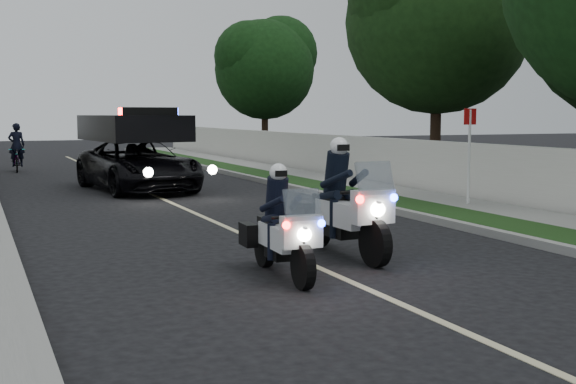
{
  "coord_description": "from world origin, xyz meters",
  "views": [
    {
      "loc": [
        -4.59,
        -5.13,
        2.24
      ],
      "look_at": [
        0.01,
        5.61,
        1.0
      ],
      "focal_mm": 46.2,
      "sensor_mm": 36.0,
      "label": 1
    }
  ],
  "objects": [
    {
      "name": "ground",
      "position": [
        0.0,
        0.0,
        0.0
      ],
      "size": [
        120.0,
        120.0,
        0.0
      ],
      "primitive_type": "plane",
      "color": "black",
      "rests_on": "ground"
    },
    {
      "name": "curb_right",
      "position": [
        4.1,
        10.0,
        0.07
      ],
      "size": [
        0.2,
        60.0,
        0.15
      ],
      "primitive_type": "cube",
      "color": "gray",
      "rests_on": "ground"
    },
    {
      "name": "grass_verge",
      "position": [
        4.8,
        10.0,
        0.08
      ],
      "size": [
        1.2,
        60.0,
        0.16
      ],
      "primitive_type": "cube",
      "color": "#193814",
      "rests_on": "ground"
    },
    {
      "name": "sidewalk_right",
      "position": [
        6.1,
        10.0,
        0.08
      ],
      "size": [
        1.4,
        60.0,
        0.16
      ],
      "primitive_type": "cube",
      "color": "gray",
      "rests_on": "ground"
    },
    {
      "name": "property_wall",
      "position": [
        7.1,
        10.0,
        0.75
      ],
      "size": [
        0.22,
        60.0,
        1.5
      ],
      "primitive_type": "cube",
      "color": "beige",
      "rests_on": "ground"
    },
    {
      "name": "curb_left",
      "position": [
        -4.1,
        10.0,
        0.07
      ],
      "size": [
        0.2,
        60.0,
        0.15
      ],
      "primitive_type": "cube",
      "color": "gray",
      "rests_on": "ground"
    },
    {
      "name": "lane_marking",
      "position": [
        0.0,
        10.0,
        0.0
      ],
      "size": [
        0.12,
        50.0,
        0.01
      ],
      "primitive_type": "cube",
      "color": "#BFB78C",
      "rests_on": "ground"
    },
    {
      "name": "police_moto_left",
      "position": [
        -0.72,
        4.11,
        0.0
      ],
      "size": [
        0.72,
        1.87,
        1.57
      ],
      "primitive_type": null,
      "rotation": [
        0.0,
        0.0,
        -0.04
      ],
      "color": "silver",
      "rests_on": "ground"
    },
    {
      "name": "police_moto_right",
      "position": [
        0.75,
        5.11,
        0.0
      ],
      "size": [
        0.85,
        2.24,
        1.88
      ],
      "primitive_type": null,
      "rotation": [
        0.0,
        0.0,
        0.04
      ],
      "color": "silver",
      "rests_on": "ground"
    },
    {
      "name": "police_suv",
      "position": [
        -0.13,
        16.34,
        0.0
      ],
      "size": [
        3.08,
        5.58,
        2.59
      ],
      "primitive_type": "imported",
      "rotation": [
        0.0,
        0.0,
        0.12
      ],
      "color": "black",
      "rests_on": "ground"
    },
    {
      "name": "bicycle",
      "position": [
        -2.96,
        25.24,
        0.0
      ],
      "size": [
        0.69,
        1.76,
        0.91
      ],
      "primitive_type": "imported",
      "rotation": [
        0.0,
        0.0,
        -0.05
      ],
      "color": "black",
      "rests_on": "ground"
    },
    {
      "name": "cyclist",
      "position": [
        -2.96,
        25.24,
        0.0
      ],
      "size": [
        0.63,
        0.44,
        1.68
      ],
      "primitive_type": "imported",
      "rotation": [
        0.0,
        0.0,
        3.09
      ],
      "color": "black",
      "rests_on": "ground"
    },
    {
      "name": "sign_post",
      "position": [
        6.0,
        8.93,
        0.0
      ],
      "size": [
        0.43,
        0.43,
        2.44
      ],
      "primitive_type": null,
      "rotation": [
        0.0,
        0.0,
        0.13
      ],
      "color": "red",
      "rests_on": "ground"
    },
    {
      "name": "tree_right_d",
      "position": [
        9.81,
        15.85,
        0.0
      ],
      "size": [
        7.44,
        7.44,
        10.3
      ],
      "primitive_type": null,
      "rotation": [
        0.0,
        0.0,
        0.23
      ],
      "color": "#193B13",
      "rests_on": "ground"
    },
    {
      "name": "tree_right_e",
      "position": [
        10.07,
        32.22,
        0.0
      ],
      "size": [
        6.45,
        6.45,
        8.91
      ],
      "primitive_type": null,
      "rotation": [
        0.0,
        0.0,
        0.24
      ],
      "color": "#123510",
      "rests_on": "ground"
    }
  ]
}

